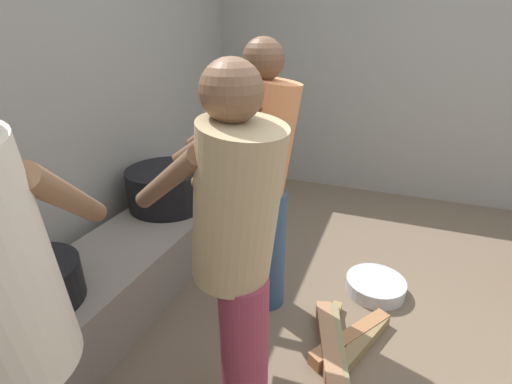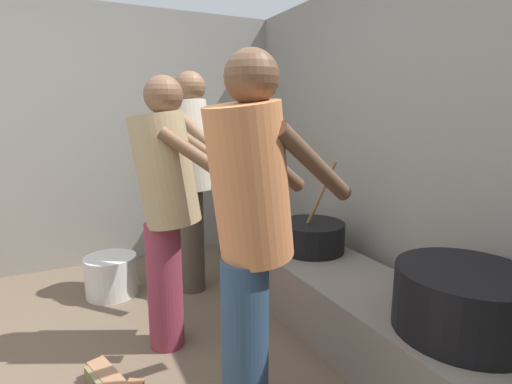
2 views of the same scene
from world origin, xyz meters
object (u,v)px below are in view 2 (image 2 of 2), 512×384
Objects in this scene: cook_in_orange_shirt at (251,225)px; bucket_white_plastic at (111,275)px; cooking_pot_main at (312,236)px; cook_in_cream_shirt at (192,170)px; cooking_pot_secondary at (464,301)px; cook_in_tan_shirt at (167,200)px.

cook_in_orange_shirt is 1.80m from bucket_white_plastic.
cook_in_cream_shirt reaches higher than cooking_pot_main.
cooking_pot_main reaches higher than bucket_white_plastic.
cooking_pot_main is 0.40× the size of cook_in_cream_shirt.
cook_in_tan_shirt reaches higher than cooking_pot_secondary.
cook_in_cream_shirt reaches higher than cook_in_tan_shirt.
cook_in_cream_shirt is 4.32× the size of bucket_white_plastic.
cooking_pot_main is 0.98m from cook_in_cream_shirt.
cooking_pot_main is 0.43× the size of cook_in_tan_shirt.
cooking_pot_main is at bearing -179.72° from cooking_pot_secondary.
bucket_white_plastic is (-1.92, -1.29, -0.38)m from cooking_pot_secondary.
cooking_pot_secondary is 0.36× the size of cook_in_cream_shirt.
cook_in_tan_shirt is at bearing -27.98° from cook_in_cream_shirt.
cooking_pot_main is 1.52m from bucket_white_plastic.
cooking_pot_main is at bearing 95.95° from cook_in_tan_shirt.
bucket_white_plastic is at bearing -109.57° from cook_in_cream_shirt.
cook_in_orange_shirt reaches higher than cook_in_tan_shirt.
cook_in_cream_shirt reaches higher than cooking_pot_secondary.
cooking_pot_main is at bearing 52.37° from cook_in_cream_shirt.
cook_in_cream_shirt is (-1.71, -0.70, 0.40)m from cooking_pot_secondary.
cook_in_tan_shirt is at bearing 16.07° from bucket_white_plastic.
cook_in_orange_shirt reaches higher than cooking_pot_secondary.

